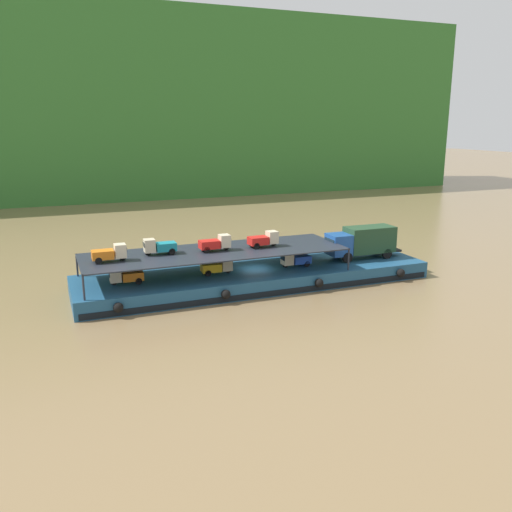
# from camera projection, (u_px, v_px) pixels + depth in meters

# --- Properties ---
(ground_plane) EXTENTS (400.00, 400.00, 0.00)m
(ground_plane) POSITION_uv_depth(u_px,v_px,m) (256.00, 285.00, 49.21)
(ground_plane) COLOR olive
(hillside_far_bank) EXTENTS (140.67, 27.63, 36.19)m
(hillside_far_bank) POSITION_uv_depth(u_px,v_px,m) (126.00, 92.00, 107.49)
(hillside_far_bank) COLOR #33702D
(hillside_far_bank) RESTS_ON ground
(cargo_barge) EXTENTS (32.22, 8.56, 1.50)m
(cargo_barge) POSITION_uv_depth(u_px,v_px,m) (256.00, 277.00, 49.00)
(cargo_barge) COLOR navy
(cargo_barge) RESTS_ON ground
(covered_lorry) EXTENTS (7.88, 2.39, 3.10)m
(covered_lorry) POSITION_uv_depth(u_px,v_px,m) (362.00, 241.00, 52.23)
(covered_lorry) COLOR #1E4C99
(covered_lorry) RESTS_ON cargo_barge
(cargo_rack) EXTENTS (23.02, 7.13, 2.00)m
(cargo_rack) POSITION_uv_depth(u_px,v_px,m) (215.00, 252.00, 47.01)
(cargo_rack) COLOR #232833
(cargo_rack) RESTS_ON cargo_barge
(mini_truck_lower_stern) EXTENTS (2.77, 1.25, 1.38)m
(mini_truck_lower_stern) POSITION_uv_depth(u_px,v_px,m) (126.00, 276.00, 44.16)
(mini_truck_lower_stern) COLOR orange
(mini_truck_lower_stern) RESTS_ON cargo_barge
(mini_truck_lower_aft) EXTENTS (2.79, 1.29, 1.38)m
(mini_truck_lower_aft) POSITION_uv_depth(u_px,v_px,m) (217.00, 266.00, 47.07)
(mini_truck_lower_aft) COLOR gold
(mini_truck_lower_aft) RESTS_ON cargo_barge
(mini_truck_lower_mid) EXTENTS (2.77, 1.25, 1.38)m
(mini_truck_lower_mid) POSITION_uv_depth(u_px,v_px,m) (295.00, 259.00, 49.48)
(mini_truck_lower_mid) COLOR #1E47B7
(mini_truck_lower_mid) RESTS_ON cargo_barge
(mini_truck_upper_stern) EXTENTS (2.74, 1.21, 1.38)m
(mini_truck_upper_stern) POSITION_uv_depth(u_px,v_px,m) (110.00, 253.00, 43.33)
(mini_truck_upper_stern) COLOR orange
(mini_truck_upper_stern) RESTS_ON cargo_rack
(mini_truck_upper_mid) EXTENTS (2.75, 1.22, 1.38)m
(mini_truck_upper_mid) POSITION_uv_depth(u_px,v_px,m) (159.00, 246.00, 45.71)
(mini_truck_upper_mid) COLOR teal
(mini_truck_upper_mid) RESTS_ON cargo_rack
(mini_truck_upper_fore) EXTENTS (2.75, 1.22, 1.38)m
(mini_truck_upper_fore) POSITION_uv_depth(u_px,v_px,m) (215.00, 243.00, 46.94)
(mini_truck_upper_fore) COLOR red
(mini_truck_upper_fore) RESTS_ON cargo_rack
(mini_truck_upper_bow) EXTENTS (2.79, 1.29, 1.38)m
(mini_truck_upper_bow) POSITION_uv_depth(u_px,v_px,m) (264.00, 239.00, 48.44)
(mini_truck_upper_bow) COLOR red
(mini_truck_upper_bow) RESTS_ON cargo_rack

